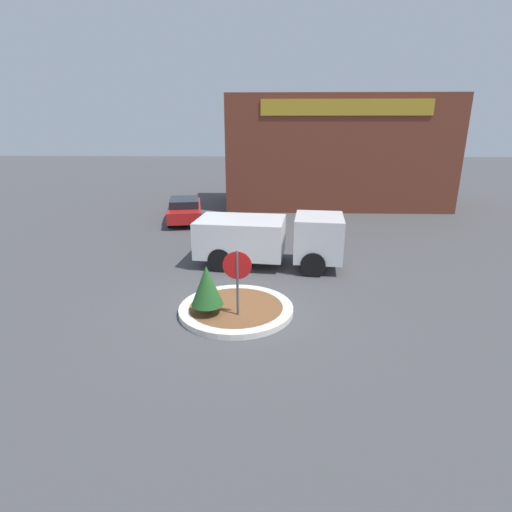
% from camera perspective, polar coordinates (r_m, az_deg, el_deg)
% --- Properties ---
extents(ground_plane, '(120.00, 120.00, 0.00)m').
position_cam_1_polar(ground_plane, '(11.87, -2.84, -7.95)').
color(ground_plane, '#474749').
extents(traffic_island, '(3.35, 3.35, 0.17)m').
position_cam_1_polar(traffic_island, '(11.83, -2.85, -7.57)').
color(traffic_island, silver).
rests_on(traffic_island, ground_plane).
extents(stop_sign, '(0.79, 0.07, 2.05)m').
position_cam_1_polar(stop_sign, '(10.83, -2.69, -2.41)').
color(stop_sign, '#4C4C51').
rests_on(stop_sign, ground_plane).
extents(island_shrub, '(0.89, 0.89, 1.41)m').
position_cam_1_polar(island_shrub, '(11.13, -7.05, -4.20)').
color(island_shrub, brown).
rests_on(island_shrub, traffic_island).
extents(utility_truck, '(5.73, 2.81, 2.00)m').
position_cam_1_polar(utility_truck, '(15.38, 1.88, 2.68)').
color(utility_truck, silver).
rests_on(utility_truck, ground_plane).
extents(storefront_building, '(14.09, 6.07, 6.99)m').
position_cam_1_polar(storefront_building, '(27.89, 11.31, 14.35)').
color(storefront_building, brown).
rests_on(storefront_building, ground_plane).
extents(parked_sedan_red, '(2.59, 4.92, 1.31)m').
position_cam_1_polar(parked_sedan_red, '(23.12, -10.13, 6.64)').
color(parked_sedan_red, '#B21919').
rests_on(parked_sedan_red, ground_plane).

